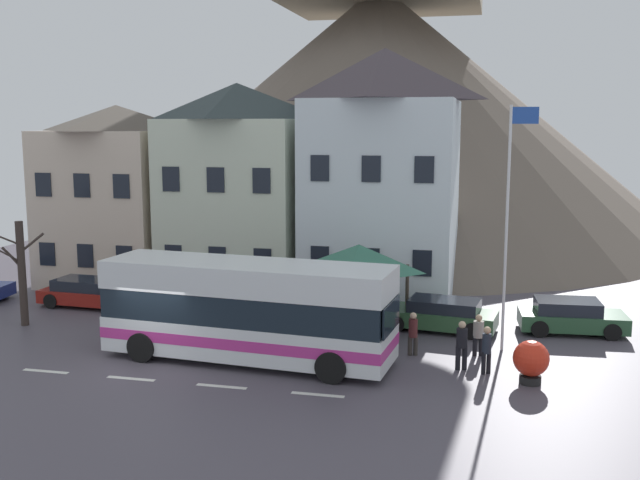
# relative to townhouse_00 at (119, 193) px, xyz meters

# --- Properties ---
(ground_plane) EXTENTS (40.00, 60.00, 0.07)m
(ground_plane) POSITION_rel_townhouse_00_xyz_m (7.56, -12.41, -4.42)
(ground_plane) COLOR #4E4852
(townhouse_00) EXTENTS (5.96, 6.90, 8.79)m
(townhouse_00) POSITION_rel_townhouse_00_xyz_m (0.00, 0.00, 0.00)
(townhouse_00) COLOR beige
(townhouse_00) RESTS_ON ground_plane
(townhouse_01) EXTENTS (6.31, 5.85, 9.76)m
(townhouse_01) POSITION_rel_townhouse_00_xyz_m (6.52, -0.52, 0.48)
(townhouse_01) COLOR beige
(townhouse_01) RESTS_ON ground_plane
(townhouse_02) EXTENTS (6.56, 7.00, 11.24)m
(townhouse_02) POSITION_rel_townhouse_00_xyz_m (13.40, 0.05, 1.23)
(townhouse_02) COLOR silver
(townhouse_02) RESTS_ON ground_plane
(hilltop_castle) EXTENTS (43.05, 43.05, 26.05)m
(hilltop_castle) POSITION_rel_townhouse_00_xyz_m (10.04, 20.28, 4.91)
(hilltop_castle) COLOR #675A4F
(hilltop_castle) RESTS_ON ground_plane
(transit_bus) EXTENTS (9.97, 3.41, 3.34)m
(transit_bus) POSITION_rel_townhouse_00_xyz_m (10.54, -11.07, -2.71)
(transit_bus) COLOR white
(transit_bus) RESTS_ON ground_plane
(bus_shelter) EXTENTS (3.60, 3.60, 3.40)m
(bus_shelter) POSITION_rel_townhouse_00_xyz_m (13.54, -6.91, -1.52)
(bus_shelter) COLOR #473D33
(bus_shelter) RESTS_ON ground_plane
(parked_car_01) EXTENTS (4.37, 2.08, 1.20)m
(parked_car_01) POSITION_rel_townhouse_00_xyz_m (1.38, -5.56, -3.79)
(parked_car_01) COLOR maroon
(parked_car_01) RESTS_ON ground_plane
(parked_car_02) EXTENTS (4.56, 2.34, 1.23)m
(parked_car_02) POSITION_rel_townhouse_00_xyz_m (16.54, -5.85, -3.78)
(parked_car_02) COLOR #325B36
(parked_car_02) RESTS_ON ground_plane
(parked_car_03) EXTENTS (4.02, 2.18, 1.26)m
(parked_car_03) POSITION_rel_townhouse_00_xyz_m (21.40, -5.04, -3.77)
(parked_car_03) COLOR #2B5334
(parked_car_03) RESTS_ON ground_plane
(pedestrian_00) EXTENTS (0.36, 0.36, 1.45)m
(pedestrian_00) POSITION_rel_townhouse_00_xyz_m (18.05, -8.79, -3.57)
(pedestrian_00) COLOR black
(pedestrian_00) RESTS_ON ground_plane
(pedestrian_01) EXTENTS (0.37, 0.35, 1.62)m
(pedestrian_01) POSITION_rel_townhouse_00_xyz_m (17.55, -10.38, -3.50)
(pedestrian_01) COLOR black
(pedestrian_01) RESTS_ON ground_plane
(pedestrian_02) EXTENTS (0.34, 0.30, 1.51)m
(pedestrian_02) POSITION_rel_townhouse_00_xyz_m (15.86, -9.24, -3.57)
(pedestrian_02) COLOR #38332D
(pedestrian_02) RESTS_ON ground_plane
(pedestrian_03) EXTENTS (0.30, 0.29, 1.54)m
(pedestrian_03) POSITION_rel_townhouse_00_xyz_m (18.34, -10.60, -3.54)
(pedestrian_03) COLOR black
(pedestrian_03) RESTS_ON ground_plane
(public_bench) EXTENTS (1.77, 0.48, 0.87)m
(public_bench) POSITION_rel_townhouse_00_xyz_m (11.32, -4.64, -3.92)
(public_bench) COLOR brown
(public_bench) RESTS_ON ground_plane
(flagpole) EXTENTS (0.95, 0.10, 8.50)m
(flagpole) POSITION_rel_townhouse_00_xyz_m (18.92, -7.93, 0.44)
(flagpole) COLOR silver
(flagpole) RESTS_ON ground_plane
(harbour_buoy) EXTENTS (1.10, 1.10, 1.35)m
(harbour_buoy) POSITION_rel_townhouse_00_xyz_m (19.67, -11.21, -3.64)
(harbour_buoy) COLOR black
(harbour_buoy) RESTS_ON ground_plane
(bare_tree_02) EXTENTS (1.59, 1.99, 4.14)m
(bare_tree_02) POSITION_rel_townhouse_00_xyz_m (0.53, -8.95, -2.23)
(bare_tree_02) COLOR #382D28
(bare_tree_02) RESTS_ON ground_plane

